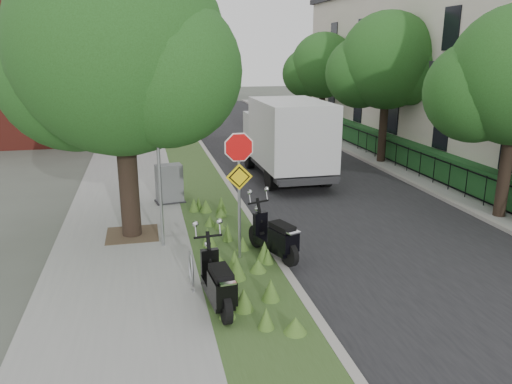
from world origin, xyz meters
TOP-DOWN VIEW (x-y plane):
  - ground at (0.00, 0.00)m, footprint 120.00×120.00m
  - sidewalk_near at (-4.25, 10.00)m, footprint 3.50×60.00m
  - verge at (-1.50, 10.00)m, footprint 2.00×60.00m
  - kerb_near at (-0.50, 10.00)m, footprint 0.20×60.00m
  - road at (3.00, 10.00)m, footprint 7.00×60.00m
  - kerb_far at (6.50, 10.00)m, footprint 0.20×60.00m
  - footpath_far at (8.20, 10.00)m, footprint 3.20×60.00m
  - street_tree_main at (-4.08, 2.86)m, footprint 6.21×5.54m
  - bare_post at (-3.20, 1.80)m, footprint 0.08×0.08m
  - bike_hoop at (-2.70, -0.60)m, footprint 0.06×0.78m
  - sign_assembly at (-1.40, 0.58)m, footprint 0.94×0.08m
  - fence_far at (7.20, 10.00)m, footprint 0.04×24.00m
  - hedge_far at (7.90, 10.00)m, footprint 1.00×24.00m
  - terrace_houses at (11.49, 10.00)m, footprint 7.40×26.40m
  - brick_building at (-9.50, 22.00)m, footprint 9.40×10.40m
  - far_tree_b at (6.94, 10.05)m, footprint 4.83×4.31m
  - far_tree_c at (6.94, 18.04)m, footprint 4.37×3.89m
  - scooter_near at (-2.28, -1.86)m, footprint 0.54×2.01m
  - scooter_far at (-0.53, 0.29)m, footprint 0.88×1.93m
  - box_truck at (2.01, 8.34)m, footprint 2.46×6.00m
  - utility_cabinet at (-2.80, 5.68)m, footprint 1.04×0.78m

SIDE VIEW (x-z plane):
  - ground at x=0.00m, z-range 0.00..0.00m
  - road at x=3.00m, z-range 0.00..0.01m
  - sidewalk_near at x=-4.25m, z-range 0.00..0.12m
  - verge at x=-1.50m, z-range 0.00..0.12m
  - footpath_far at x=8.20m, z-range 0.00..0.12m
  - kerb_near at x=-0.50m, z-range 0.00..0.13m
  - kerb_far at x=6.50m, z-range 0.00..0.13m
  - bike_hoop at x=-2.70m, z-range 0.11..0.88m
  - scooter_far at x=-0.53m, z-range 0.11..1.06m
  - scooter_near at x=-2.28m, z-range 0.11..1.06m
  - fence_far at x=7.20m, z-range 0.17..1.17m
  - hedge_far at x=7.90m, z-range 0.12..1.22m
  - utility_cabinet at x=-2.80m, z-range 0.09..1.37m
  - box_truck at x=2.01m, z-range 0.41..3.12m
  - bare_post at x=-3.20m, z-range 0.12..4.12m
  - sign_assembly at x=-1.40m, z-range 0.72..3.94m
  - far_tree_c at x=6.94m, z-range 0.99..6.92m
  - terrace_houses at x=11.49m, z-range 0.06..8.26m
  - brick_building at x=-9.50m, z-range 0.06..8.36m
  - far_tree_b at x=6.94m, z-range 1.09..7.65m
  - street_tree_main at x=-4.08m, z-range 0.97..8.63m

